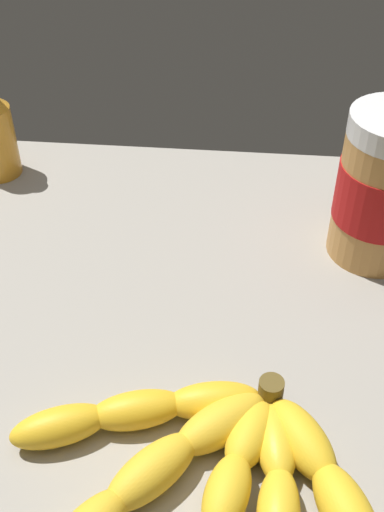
{
  "coord_description": "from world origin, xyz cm",
  "views": [
    {
      "loc": [
        2.86,
        -40.92,
        42.43
      ],
      "look_at": [
        -1.34,
        3.44,
        4.19
      ],
      "focal_mm": 44.59,
      "sensor_mm": 36.0,
      "label": 1
    }
  ],
  "objects": [
    {
      "name": "ground_plane",
      "position": [
        0.0,
        0.0,
        -1.64
      ],
      "size": [
        86.75,
        58.22,
        3.27
      ],
      "primitive_type": "cube",
      "color": "gray"
    },
    {
      "name": "banana_bunch",
      "position": [
        3.0,
        -17.19,
        1.59
      ],
      "size": [
        29.55,
        20.16,
        3.37
      ],
      "color": "gold",
      "rests_on": "ground_plane"
    }
  ]
}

